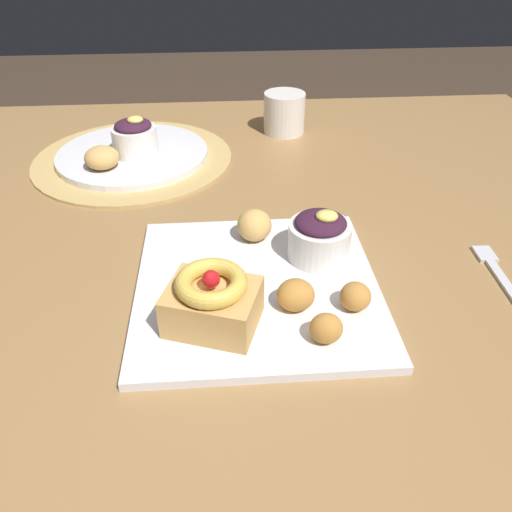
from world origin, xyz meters
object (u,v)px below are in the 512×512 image
fritter_back (355,296)px  back_pastry (102,158)px  cake_slice (212,301)px  back_plate (133,154)px  back_ramekin (135,137)px  berry_ramekin (320,237)px  fritter_extra (326,328)px  fritter_middle (254,225)px  coffee_mug (284,113)px  front_plate (257,287)px  fork (495,269)px  fritter_front (296,295)px

fritter_back → back_pastry: size_ratio=0.61×
cake_slice → fritter_back: (0.17, 0.01, -0.02)m
back_plate → back_ramekin: 0.04m
back_pastry → berry_ramekin: bearing=-40.8°
fritter_back → back_plate: size_ratio=0.13×
fritter_extra → back_plate: size_ratio=0.13×
fritter_extra → back_ramekin: (-0.26, 0.50, 0.02)m
fritter_middle → back_ramekin: (-0.20, 0.29, 0.01)m
cake_slice → fritter_extra: size_ratio=3.24×
back_plate → coffee_mug: (0.30, 0.12, 0.03)m
cake_slice → back_pastry: bearing=115.1°
front_plate → fork: 0.32m
fritter_front → fritter_middle: fritter_middle is taller
front_plate → coffee_mug: 0.53m
fork → coffee_mug: (-0.23, 0.50, 0.04)m
fritter_extra → coffee_mug: size_ratio=0.43×
back_plate → coffee_mug: coffee_mug is taller
front_plate → fritter_extra: bearing=-57.6°
fritter_middle → back_ramekin: back_ramekin is taller
fritter_middle → back_pastry: fritter_middle is taller
back_plate → coffee_mug: bearing=21.1°
fritter_extra → fork: bearing=25.9°
fritter_extra → coffee_mug: 0.63m
back_pastry → fritter_back: bearing=-47.8°
front_plate → back_plate: bearing=116.8°
fritter_back → fritter_middle: bearing=124.5°
fritter_back → back_pastry: back_pastry is taller
fritter_front → fritter_extra: (0.03, -0.06, -0.00)m
back_ramekin → fritter_front: bearing=-61.9°
front_plate → back_plate: back_plate is taller
fritter_middle → fritter_extra: (0.06, -0.21, -0.01)m
fritter_front → back_ramekin: (-0.24, 0.44, 0.02)m
fritter_middle → fritter_back: (0.11, -0.16, -0.01)m
fritter_front → fork: fritter_front is taller
fritter_middle → fritter_back: 0.19m
fritter_middle → fritter_extra: size_ratio=1.32×
fritter_extra → fritter_middle: bearing=107.0°
back_ramekin → coffee_mug: 0.32m
front_plate → back_ramekin: (-0.19, 0.39, 0.04)m
coffee_mug → back_pastry: bearing=-151.9°
back_ramekin → fritter_back: bearing=-55.7°
berry_ramekin → fritter_front: 0.11m
fritter_front → fork: 0.29m
cake_slice → fritter_back: cake_slice is taller
berry_ramekin → fritter_extra: (-0.02, -0.16, -0.01)m
fritter_back → back_plate: fritter_back is taller
fork → coffee_mug: bearing=26.4°
front_plate → back_ramekin: bearing=116.3°
cake_slice → fritter_front: size_ratio=2.66×
berry_ramekin → fritter_extra: 0.16m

